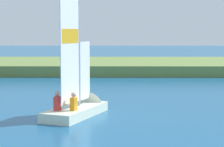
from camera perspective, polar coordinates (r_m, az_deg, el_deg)
name	(u,v)px	position (r m, az deg, el deg)	size (l,w,h in m)	color
shore_bank	(129,65)	(39.34, 2.28, 1.07)	(80.00, 12.77, 0.84)	olive
sailboat	(82,103)	(18.43, -3.93, -3.86)	(2.70, 4.28, 6.03)	silver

